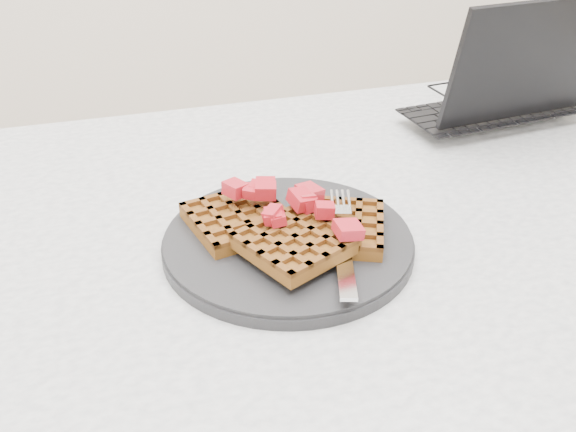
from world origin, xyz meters
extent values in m
cube|color=silver|center=(0.00, 0.00, 0.73)|extent=(1.20, 0.80, 0.03)
cube|color=white|center=(0.55, 0.35, 0.36)|extent=(0.06, 0.06, 0.72)
cylinder|color=black|center=(-0.10, -0.03, 0.76)|extent=(0.27, 0.27, 0.02)
imported|color=black|center=(0.30, 0.25, 0.76)|extent=(0.31, 0.21, 0.02)
cube|color=black|center=(0.31, 0.16, 0.86)|extent=(0.27, 0.07, 0.17)
camera|label=1|loc=(-0.26, -0.57, 1.13)|focal=40.00mm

